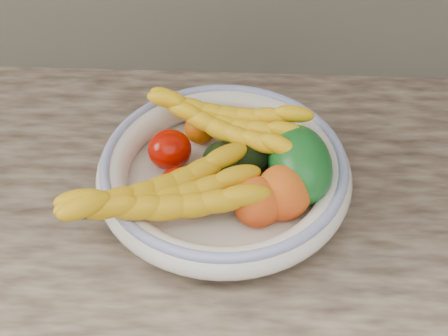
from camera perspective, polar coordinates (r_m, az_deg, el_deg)
kitchen_counter at (r=1.45m, az=0.04°, el=-13.32°), size 2.44×0.66×1.40m
fruit_bowl at (r=1.05m, az=-0.00°, el=-0.44°), size 0.39×0.39×0.08m
clementine_back_left at (r=1.11m, az=-1.99°, el=3.28°), size 0.06×0.06×0.05m
clementine_back_right at (r=1.12m, az=1.32°, el=3.67°), size 0.05×0.05×0.05m
tomato_left at (r=1.07m, az=-4.54°, el=1.54°), size 0.09×0.09×0.06m
tomato_near_left at (r=1.01m, az=-3.69°, el=-1.78°), size 0.08×0.08×0.06m
avocado_center at (r=1.03m, az=-0.17°, el=0.08°), size 0.08×0.10×0.06m
avocado_right at (r=1.05m, az=2.04°, el=0.90°), size 0.11×0.11×0.07m
green_mango at (r=1.03m, az=6.32°, el=0.30°), size 0.15×0.16×0.12m
peach_front at (r=0.98m, az=2.84°, el=-2.84°), size 0.08×0.08×0.07m
peach_right at (r=1.00m, az=4.96°, el=-2.05°), size 0.09×0.09×0.08m
banana_bunch_back at (r=1.07m, az=0.09°, el=3.62°), size 0.29×0.19×0.08m
banana_bunch_front at (r=0.97m, az=-5.13°, el=-2.70°), size 0.33×0.23×0.09m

